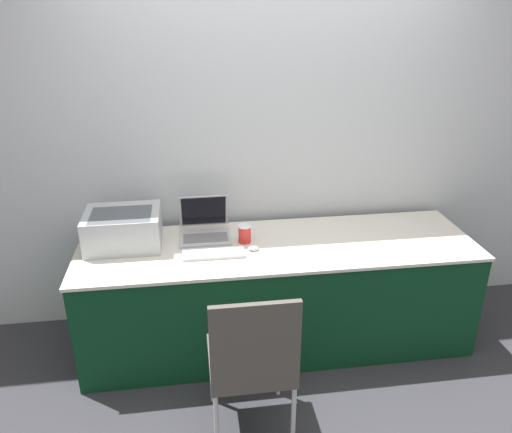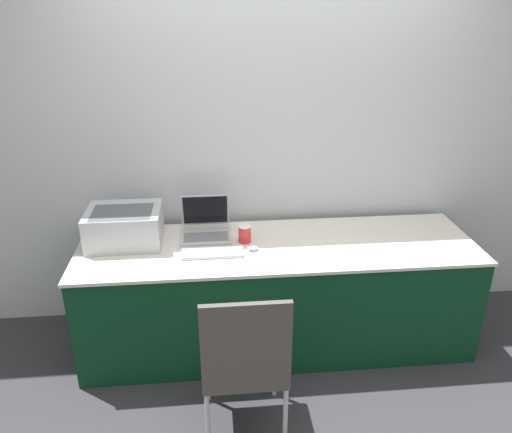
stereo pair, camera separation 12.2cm
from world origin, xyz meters
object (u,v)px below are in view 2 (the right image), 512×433
(printer, at_px, (124,225))
(coffee_cup, at_px, (245,234))
(external_keyboard, at_px, (212,253))
(mouse, at_px, (253,248))
(laptop_left, at_px, (206,227))
(chair, at_px, (244,357))

(printer, bearing_deg, coffee_cup, -4.89)
(external_keyboard, height_order, mouse, mouse)
(printer, distance_m, laptop_left, 0.51)
(printer, height_order, chair, printer)
(external_keyboard, relative_size, coffee_cup, 3.21)
(external_keyboard, distance_m, coffee_cup, 0.26)
(laptop_left, relative_size, chair, 0.35)
(printer, xyz_separation_m, external_keyboard, (0.54, -0.21, -0.11))
(laptop_left, relative_size, external_keyboard, 0.87)
(coffee_cup, bearing_deg, printer, 175.11)
(external_keyboard, relative_size, chair, 0.41)
(printer, xyz_separation_m, laptop_left, (0.50, 0.06, -0.06))
(mouse, bearing_deg, external_keyboard, -174.26)
(laptop_left, xyz_separation_m, chair, (0.18, -0.98, -0.26))
(printer, height_order, external_keyboard, printer)
(laptop_left, relative_size, mouse, 4.74)
(mouse, bearing_deg, chair, -98.40)
(printer, xyz_separation_m, chair, (0.68, -0.92, -0.32))
(chair, bearing_deg, external_keyboard, 100.97)
(laptop_left, height_order, external_keyboard, laptop_left)
(mouse, distance_m, chair, 0.77)
(printer, relative_size, laptop_left, 1.41)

